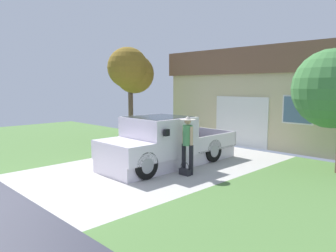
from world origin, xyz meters
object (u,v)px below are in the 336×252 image
person_with_hat (188,140)px  house_with_garage (287,95)px  pickup_truck (162,144)px  handbag (185,171)px  front_yard_tree (131,71)px  wheeled_trash_bin (160,130)px

person_with_hat → house_with_garage: 8.29m
pickup_truck → handbag: size_ratio=12.34×
house_with_garage → person_with_hat: bearing=-84.3°
pickup_truck → person_with_hat: bearing=175.0°
pickup_truck → front_yard_tree: bearing=-28.5°
wheeled_trash_bin → pickup_truck: bearing=-42.6°
front_yard_tree → wheeled_trash_bin: size_ratio=4.53×
person_with_hat → pickup_truck: bearing=0.7°
person_with_hat → front_yard_tree: bearing=-18.8°
pickup_truck → front_yard_tree: (-5.29, 2.94, 2.65)m
handbag → house_with_garage: 8.65m
pickup_truck → handbag: pickup_truck is taller
handbag → front_yard_tree: bearing=153.8°
pickup_truck → house_with_garage: (0.44, 8.05, 1.45)m
person_with_hat → front_yard_tree: size_ratio=0.39×
handbag → front_yard_tree: front_yard_tree is taller
person_with_hat → handbag: size_ratio=4.32×
house_with_garage → front_yard_tree: 7.77m
person_with_hat → front_yard_tree: 7.61m
front_yard_tree → handbag: bearing=-26.2°
house_with_garage → handbag: bearing=-83.9°
pickup_truck → person_with_hat: 1.31m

